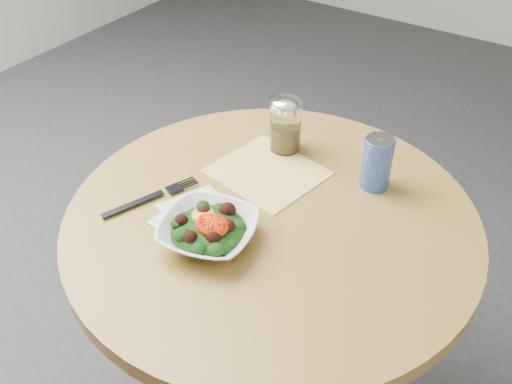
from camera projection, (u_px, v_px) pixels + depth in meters
table at (270, 277)px, 1.36m from camera, size 0.90×0.90×0.75m
cloth_napkin at (267, 172)px, 1.35m from camera, size 0.27×0.26×0.00m
paper_napkins at (195, 216)px, 1.23m from camera, size 0.18×0.20×0.00m
salad_bowl at (209, 230)px, 1.16m from camera, size 0.23×0.23×0.07m
fork at (154, 196)px, 1.27m from camera, size 0.11×0.22×0.00m
spice_shaker at (286, 125)px, 1.39m from camera, size 0.08×0.08×0.14m
beverage_can at (377, 163)px, 1.28m from camera, size 0.07×0.07×0.13m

